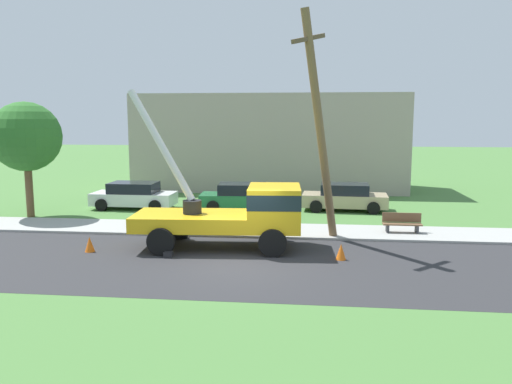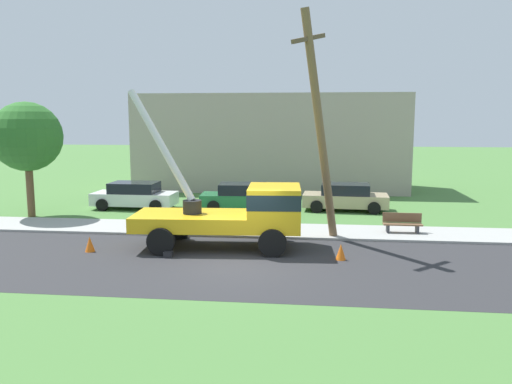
% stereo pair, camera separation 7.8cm
% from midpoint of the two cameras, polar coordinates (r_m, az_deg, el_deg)
% --- Properties ---
extents(ground_plane, '(120.00, 120.00, 0.00)m').
position_cam_midpoint_polar(ground_plane, '(29.09, 1.48, -1.36)').
color(ground_plane, '#477538').
extents(road_asphalt, '(80.00, 7.28, 0.01)m').
position_cam_midpoint_polar(road_asphalt, '(17.45, -1.88, -7.93)').
color(road_asphalt, '#2B2B2D').
rests_on(road_asphalt, ground).
extents(sidewalk_strip, '(80.00, 2.71, 0.10)m').
position_cam_midpoint_polar(sidewalk_strip, '(22.24, -0.05, -4.24)').
color(sidewalk_strip, '#9E9E99').
rests_on(sidewalk_strip, ground).
extents(utility_truck, '(6.90, 3.21, 5.98)m').
position_cam_midpoint_polar(utility_truck, '(19.20, -1.94, -2.12)').
color(utility_truck, gold).
rests_on(utility_truck, ground).
extents(leaning_utility_pole, '(1.95, 2.38, 8.84)m').
position_cam_midpoint_polar(leaning_utility_pole, '(19.90, 6.95, 7.27)').
color(leaning_utility_pole, brown).
rests_on(leaning_utility_pole, ground).
extents(traffic_cone_ahead, '(0.36, 0.36, 0.56)m').
position_cam_midpoint_polar(traffic_cone_ahead, '(18.05, 9.29, -6.57)').
color(traffic_cone_ahead, orange).
rests_on(traffic_cone_ahead, ground).
extents(traffic_cone_behind, '(0.36, 0.36, 0.56)m').
position_cam_midpoint_polar(traffic_cone_behind, '(19.81, -18.09, -5.54)').
color(traffic_cone_behind, orange).
rests_on(traffic_cone_behind, ground).
extents(parked_sedan_white, '(4.42, 2.05, 1.42)m').
position_cam_midpoint_polar(parked_sedan_white, '(28.38, -13.48, -0.38)').
color(parked_sedan_white, silver).
rests_on(parked_sedan_white, ground).
extents(parked_sedan_green, '(4.51, 2.20, 1.42)m').
position_cam_midpoint_polar(parked_sedan_green, '(27.13, -1.61, -0.54)').
color(parked_sedan_green, '#1E6638').
rests_on(parked_sedan_green, ground).
extents(parked_sedan_tan, '(4.49, 2.18, 1.42)m').
position_cam_midpoint_polar(parked_sedan_tan, '(27.45, 9.73, -0.55)').
color(parked_sedan_tan, tan).
rests_on(parked_sedan_tan, ground).
extents(park_bench, '(1.60, 0.45, 0.90)m').
position_cam_midpoint_polar(park_bench, '(22.40, 15.81, -3.39)').
color(park_bench, brown).
rests_on(park_bench, ground).
extents(roadside_tree_near, '(3.37, 3.37, 5.64)m').
position_cam_midpoint_polar(roadside_tree_near, '(27.43, -24.26, 5.58)').
color(roadside_tree_near, brown).
rests_on(roadside_tree_near, ground).
extents(lowrise_building_backdrop, '(18.00, 6.00, 6.40)m').
position_cam_midpoint_polar(lowrise_building_backdrop, '(35.52, 1.51, 5.58)').
color(lowrise_building_backdrop, '#A5998C').
rests_on(lowrise_building_backdrop, ground).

